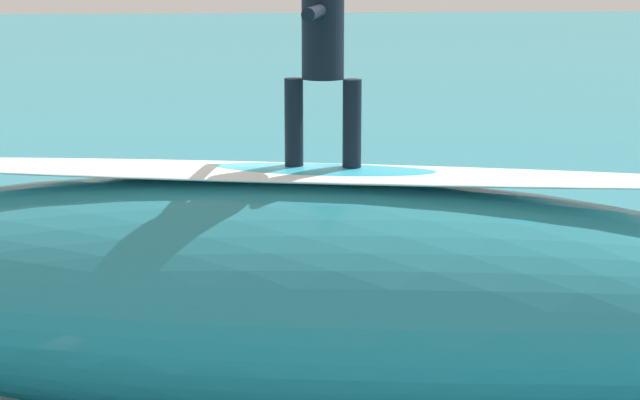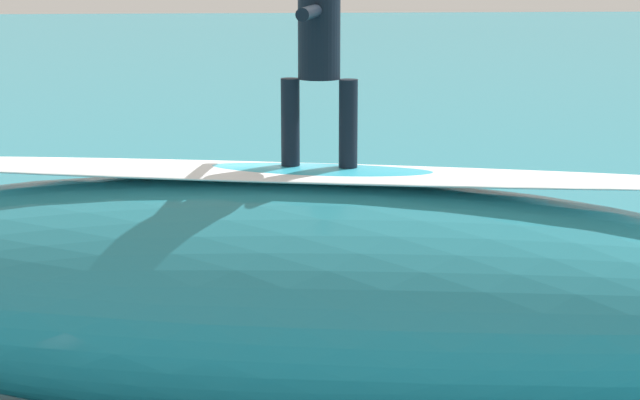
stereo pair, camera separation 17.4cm
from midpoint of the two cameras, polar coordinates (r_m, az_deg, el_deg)
name	(u,v)px [view 2 (the right image)]	position (r m, az deg, el deg)	size (l,w,h in m)	color
ground_plane	(201,329)	(11.63, -5.55, -6.45)	(120.00, 120.00, 0.00)	teal
wave_crest	(280,299)	(9.18, -1.49, -4.99)	(9.11, 2.19, 2.00)	teal
wave_foam_lip	(279,172)	(8.93, -1.53, 1.39)	(7.74, 0.77, 0.08)	white
surfboard_riding	(319,172)	(8.88, 0.52, 1.39)	(2.21, 0.55, 0.10)	#33B2D1
surfer_riding	(319,53)	(8.75, 0.53, 7.36)	(0.59, 1.41, 1.51)	black
surfboard_paddling	(321,291)	(12.68, 0.42, -4.55)	(2.24, 0.55, 0.10)	silver
surfer_paddling	(316,278)	(12.50, 0.20, -3.90)	(0.99, 1.69, 0.32)	black
foam_patch_mid	(251,343)	(10.98, -3.01, -7.14)	(0.76, 0.55, 0.15)	white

